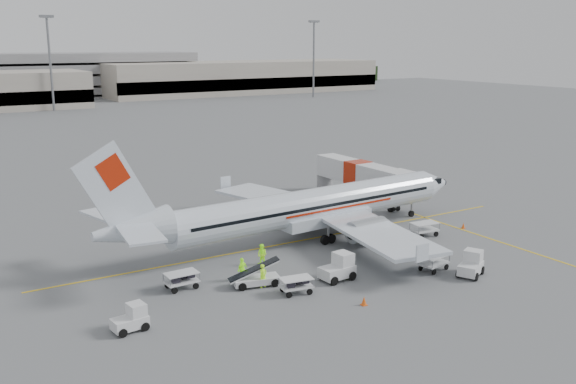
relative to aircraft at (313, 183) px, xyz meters
name	(u,v)px	position (x,y,z in m)	size (l,w,h in m)	color
ground	(300,241)	(-1.37, -0.16, -4.79)	(360.00, 360.00, 0.00)	#56595B
stripe_lead	(300,241)	(-1.37, -0.16, -4.78)	(44.00, 0.20, 0.01)	yellow
stripe_cross	(491,239)	(12.63, -8.16, -4.78)	(0.20, 20.00, 0.01)	yellow
terminal_east	(242,77)	(68.63, 144.84, 0.21)	(90.00, 26.00, 10.00)	gray
parking_garage	(90,72)	(23.63, 159.84, 2.21)	(62.00, 24.00, 14.00)	slate
mast_center	(50,64)	(3.63, 117.84, 6.21)	(3.20, 1.20, 22.00)	slate
mast_east	(314,60)	(78.63, 117.84, 6.21)	(3.20, 1.20, 22.00)	slate
aircraft	(313,183)	(0.00, 0.00, 0.00)	(34.75, 27.24, 9.58)	silver
jet_bridge	(358,181)	(11.44, 8.73, -2.73)	(2.94, 15.67, 4.11)	silver
belt_loader	(256,270)	(-9.41, -7.13, -3.64)	(4.23, 1.59, 2.29)	silver
tug_fore	(471,264)	(4.52, -13.44, -3.91)	(2.29, 1.31, 1.77)	silver
tug_mid	(337,267)	(-4.07, -9.12, -3.85)	(2.44, 1.40, 1.89)	silver
tug_aft	(129,318)	(-19.02, -9.49, -4.01)	(2.02, 1.16, 1.56)	silver
cart_loaded_a	(296,286)	(-7.83, -9.75, -4.24)	(2.11, 1.25, 1.10)	silver
cart_loaded_b	(182,281)	(-13.98, -4.99, -4.21)	(2.22, 1.31, 1.16)	silver
cart_empty_a	(434,263)	(3.10, -11.24, -4.21)	(2.23, 1.32, 1.16)	silver
cart_empty_b	(424,229)	(8.43, -4.59, -4.19)	(2.30, 1.36, 1.20)	silver
cone_nose	(463,225)	(13.02, -4.70, -4.52)	(0.33, 0.33, 0.53)	#E95612
cone_port	(211,211)	(-4.18, 11.51, -4.52)	(0.33, 0.33, 0.54)	#E95612
cone_stbd	(364,301)	(-5.20, -13.63, -4.49)	(0.37, 0.37, 0.61)	#E95612
crew_a	(263,276)	(-9.16, -7.64, -3.97)	(0.60, 0.39, 1.64)	#ABFF1D
crew_b	(262,255)	(-7.01, -3.67, -3.99)	(0.78, 0.61, 1.60)	#ABFF1D
crew_c	(347,266)	(-3.15, -9.11, -3.98)	(1.05, 0.60, 1.62)	#ABFF1D
crew_d	(242,269)	(-9.75, -5.72, -3.97)	(0.96, 0.40, 1.65)	#ABFF1D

